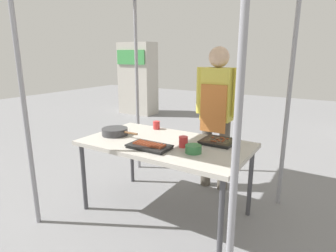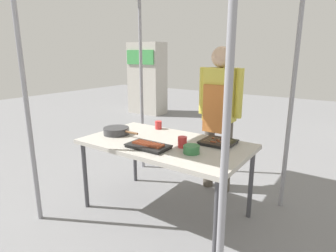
% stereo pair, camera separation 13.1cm
% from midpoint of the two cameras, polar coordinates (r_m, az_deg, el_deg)
% --- Properties ---
extents(ground_plane, '(18.00, 18.00, 0.00)m').
position_cam_midpoint_polar(ground_plane, '(3.04, 0.73, -16.85)').
color(ground_plane, slate).
extents(stall_table, '(1.60, 0.90, 0.75)m').
position_cam_midpoint_polar(stall_table, '(2.75, 0.78, -4.32)').
color(stall_table, '#B7B2A8').
rests_on(stall_table, ground).
extents(tray_grilled_sausages, '(0.39, 0.23, 0.05)m').
position_cam_midpoint_polar(tray_grilled_sausages, '(2.56, -2.56, -4.02)').
color(tray_grilled_sausages, black).
rests_on(tray_grilled_sausages, stall_table).
extents(tray_meat_skewers, '(0.31, 0.29, 0.04)m').
position_cam_midpoint_polar(tray_meat_skewers, '(2.73, 11.47, -3.22)').
color(tray_meat_skewers, black).
rests_on(tray_meat_skewers, stall_table).
extents(cooking_wok, '(0.43, 0.27, 0.07)m').
position_cam_midpoint_polar(cooking_wok, '(3.02, -9.13, -0.93)').
color(cooking_wok, '#38383A').
rests_on(cooking_wok, stall_table).
extents(condiment_bowl, '(0.14, 0.14, 0.07)m').
position_cam_midpoint_polar(condiment_bowl, '(2.44, 6.29, -4.72)').
color(condiment_bowl, '#33723F').
rests_on(condiment_bowl, stall_table).
extents(drink_cup_near_edge, '(0.08, 0.08, 0.10)m').
position_cam_midpoint_polar(drink_cup_near_edge, '(2.58, 4.37, -3.25)').
color(drink_cup_near_edge, red).
rests_on(drink_cup_near_edge, stall_table).
extents(drink_cup_by_wok, '(0.08, 0.08, 0.09)m').
position_cam_midpoint_polar(drink_cup_by_wok, '(3.20, -0.78, 0.19)').
color(drink_cup_by_wok, red).
rests_on(drink_cup_by_wok, stall_table).
extents(vendor_woman, '(0.52, 0.23, 1.66)m').
position_cam_midpoint_polar(vendor_woman, '(3.26, 11.48, 3.62)').
color(vendor_woman, '#595147').
rests_on(vendor_woman, ground).
extents(neighbor_stall_left, '(0.97, 0.56, 1.87)m').
position_cam_midpoint_polar(neighbor_stall_left, '(7.69, -3.75, 9.56)').
color(neighbor_stall_left, '#B7B2A8').
rests_on(neighbor_stall_left, ground).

